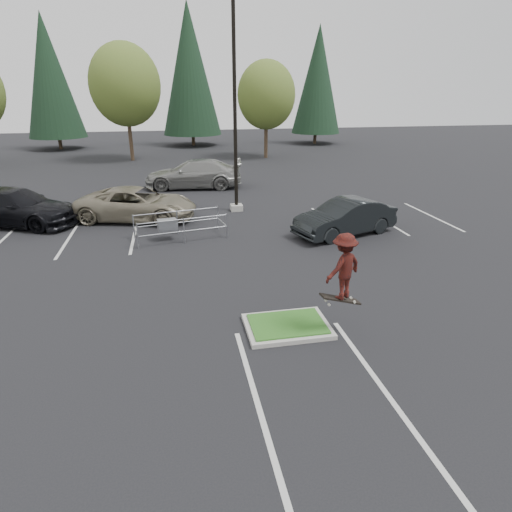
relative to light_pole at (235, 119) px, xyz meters
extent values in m
plane|color=black|center=(-0.50, -12.00, -4.56)|extent=(120.00, 120.00, 0.00)
cube|color=#A29E97|center=(-0.50, -12.00, -4.50)|extent=(2.20, 1.60, 0.12)
cube|color=#26581B|center=(-0.50, -12.00, -4.42)|extent=(1.95, 1.35, 0.05)
cube|color=beige|center=(-5.00, -3.00, -4.56)|extent=(0.12, 5.20, 0.01)
cube|color=beige|center=(-7.70, -3.00, -4.56)|extent=(0.12, 5.20, 0.01)
cube|color=beige|center=(-10.40, -3.00, -4.56)|extent=(0.12, 5.20, 0.01)
cube|color=beige|center=(4.00, -3.00, -4.56)|extent=(0.12, 5.20, 0.01)
cube|color=beige|center=(6.70, -3.00, -4.56)|extent=(0.12, 5.20, 0.01)
cube|color=beige|center=(9.40, -3.00, -4.56)|extent=(0.12, 5.20, 0.01)
cube|color=beige|center=(-1.85, -15.00, -4.56)|extent=(0.12, 6.00, 0.01)
cube|color=beige|center=(0.85, -15.00, -4.56)|extent=(0.12, 6.00, 0.01)
cube|color=#A29E97|center=(0.00, 0.00, -4.41)|extent=(0.60, 0.60, 0.30)
cylinder|color=black|center=(0.00, 0.00, 0.44)|extent=(0.18, 0.18, 10.00)
cylinder|color=#38281C|center=(-6.50, 18.50, -2.81)|extent=(0.32, 0.32, 3.50)
ellipsoid|color=#436224|center=(-6.50, 18.50, 1.70)|extent=(5.89, 5.89, 6.77)
sphere|color=#436224|center=(-5.90, 18.20, 0.96)|extent=(3.68, 3.68, 3.68)
sphere|color=#436224|center=(-7.00, 18.90, 1.15)|extent=(4.05, 4.05, 4.05)
cylinder|color=#38281C|center=(5.50, 17.80, -3.04)|extent=(0.32, 0.32, 3.04)
ellipsoid|color=#436224|center=(5.50, 17.80, 0.88)|extent=(5.12, 5.12, 5.89)
sphere|color=#436224|center=(6.10, 17.50, 0.24)|extent=(3.20, 3.20, 3.20)
sphere|color=#436224|center=(5.00, 18.20, 0.40)|extent=(3.52, 3.52, 3.52)
cylinder|color=#38281C|center=(-14.50, 28.00, -3.96)|extent=(0.36, 0.36, 1.20)
cone|color=black|center=(-14.50, 28.00, 2.54)|extent=(5.72, 5.72, 11.80)
cylinder|color=#38281C|center=(-0.50, 28.50, -3.96)|extent=(0.36, 0.36, 1.20)
cone|color=black|center=(-0.50, 28.50, 3.29)|extent=(6.38, 6.38, 13.30)
cylinder|color=#38281C|center=(13.50, 27.50, -3.96)|extent=(0.36, 0.36, 1.20)
cone|color=black|center=(13.50, 27.50, 2.29)|extent=(5.50, 5.50, 11.30)
cylinder|color=#9A9CA2|center=(-4.69, -4.97, -4.03)|extent=(0.06, 0.06, 1.06)
cylinder|color=#9A9CA2|center=(-4.93, -3.71, -4.03)|extent=(0.06, 0.06, 1.06)
cylinder|color=#9A9CA2|center=(-2.88, -4.63, -4.03)|extent=(0.06, 0.06, 1.06)
cylinder|color=#9A9CA2|center=(-3.12, -3.37, -4.03)|extent=(0.06, 0.06, 1.06)
cylinder|color=#9A9CA2|center=(-1.07, -4.29, -4.03)|extent=(0.06, 0.06, 1.06)
cylinder|color=#9A9CA2|center=(-1.31, -3.03, -4.03)|extent=(0.06, 0.06, 1.06)
cylinder|color=#9A9CA2|center=(-2.88, -4.63, -4.05)|extent=(3.63, 0.72, 0.05)
cylinder|color=#9A9CA2|center=(-2.88, -4.63, -3.55)|extent=(3.63, 0.72, 0.05)
cylinder|color=#9A9CA2|center=(-3.12, -3.37, -4.05)|extent=(3.63, 0.72, 0.05)
cylinder|color=#9A9CA2|center=(-3.12, -3.37, -3.55)|extent=(3.63, 0.72, 0.05)
cube|color=#9A9CA2|center=(-3.54, -4.10, -3.90)|extent=(0.86, 0.61, 0.44)
cube|color=black|center=(0.70, -12.54, -3.54)|extent=(1.08, 0.41, 0.37)
cylinder|color=beige|center=(0.36, -12.65, -3.60)|extent=(0.07, 0.04, 0.07)
cylinder|color=beige|center=(0.36, -12.43, -3.60)|extent=(0.07, 0.04, 0.07)
cylinder|color=beige|center=(1.04, -12.65, -3.60)|extent=(0.07, 0.04, 0.07)
cylinder|color=beige|center=(1.04, -12.43, -3.60)|extent=(0.07, 0.04, 0.07)
imported|color=maroon|center=(0.70, -12.54, -2.65)|extent=(1.25, 1.05, 1.68)
imported|color=gray|center=(-5.00, -0.72, -3.78)|extent=(6.12, 4.06, 1.56)
imported|color=black|center=(-10.50, -0.50, -3.72)|extent=(6.26, 4.42, 1.68)
imported|color=black|center=(4.00, -4.84, -3.80)|extent=(4.90, 3.00, 1.52)
imported|color=gray|center=(-1.79, 6.00, -3.67)|extent=(6.35, 3.19, 1.77)
camera|label=1|loc=(-3.23, -21.51, 1.36)|focal=30.00mm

